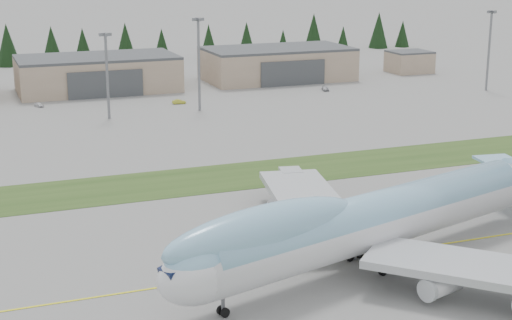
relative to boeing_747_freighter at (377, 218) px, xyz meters
name	(u,v)px	position (x,y,z in m)	size (l,w,h in m)	color
ground	(386,253)	(3.77, 3.32, -6.81)	(7000.00, 7000.00, 0.00)	gray
grass_strip_far	(270,173)	(3.77, 48.32, -6.81)	(400.00, 18.00, 0.08)	#2C4819
taxiway_line_main	(386,253)	(3.77, 3.32, -6.81)	(400.00, 0.40, 0.02)	yellow
boeing_747_freighter	(377,218)	(0.00, 0.00, 0.00)	(78.31, 64.96, 20.66)	silver
hangar_center	(98,73)	(-11.23, 153.21, -1.42)	(48.00, 26.60, 10.80)	gray
hangar_right	(277,64)	(48.77, 153.21, -1.42)	(48.00, 26.60, 10.80)	gray
control_shed	(409,62)	(98.77, 151.32, -3.01)	(14.00, 12.00, 7.60)	gray
floodlight_masts	(206,50)	(10.93, 111.99, 9.66)	(158.65, 7.23, 24.89)	slate
service_vehicle_a	(39,107)	(-31.30, 132.99, -6.81)	(1.42, 3.51, 1.20)	silver
service_vehicle_b	(179,104)	(6.28, 123.36, -6.81)	(1.36, 3.85, 1.27)	#ACAE2B
service_vehicle_c	(325,91)	(54.52, 128.11, -6.81)	(1.89, 4.66, 1.35)	#A0A1A4
conifer_belt	(95,44)	(-1.06, 215.81, 0.45)	(275.24, 15.86, 16.82)	black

